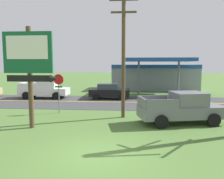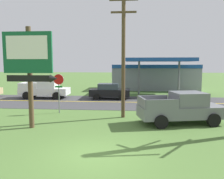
{
  "view_description": "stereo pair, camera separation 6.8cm",
  "coord_description": "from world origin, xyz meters",
  "px_view_note": "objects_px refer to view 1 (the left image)",
  "views": [
    {
      "loc": [
        1.44,
        -8.97,
        3.71
      ],
      "look_at": [
        0.0,
        8.0,
        1.8
      ],
      "focal_mm": 36.84,
      "sensor_mm": 36.0,
      "label": 1
    },
    {
      "loc": [
        1.51,
        -8.96,
        3.71
      ],
      "look_at": [
        0.0,
        8.0,
        1.8
      ],
      "focal_mm": 36.84,
      "sensor_mm": 36.0,
      "label": 2
    }
  ],
  "objects_px": {
    "stop_sign": "(59,86)",
    "car_black_far_lane": "(109,91)",
    "motel_sign": "(30,62)",
    "gas_station": "(154,76)",
    "pickup_white_on_road": "(45,89)",
    "pickup_grey_parked_on_lawn": "(182,108)",
    "utility_pole": "(123,52)"
  },
  "relations": [
    {
      "from": "stop_sign",
      "to": "car_black_far_lane",
      "type": "xyz_separation_m",
      "value": [
        3.11,
        7.25,
        -1.2
      ]
    },
    {
      "from": "gas_station",
      "to": "pickup_grey_parked_on_lawn",
      "type": "height_order",
      "value": "gas_station"
    },
    {
      "from": "motel_sign",
      "to": "gas_station",
      "type": "height_order",
      "value": "motel_sign"
    },
    {
      "from": "stop_sign",
      "to": "car_black_far_lane",
      "type": "distance_m",
      "value": 7.98
    },
    {
      "from": "gas_station",
      "to": "pickup_white_on_road",
      "type": "relative_size",
      "value": 2.31
    },
    {
      "from": "gas_station",
      "to": "utility_pole",
      "type": "bearing_deg",
      "value": -101.82
    },
    {
      "from": "gas_station",
      "to": "car_black_far_lane",
      "type": "distance_m",
      "value": 11.53
    },
    {
      "from": "motel_sign",
      "to": "pickup_white_on_road",
      "type": "distance_m",
      "value": 12.35
    },
    {
      "from": "pickup_grey_parked_on_lawn",
      "to": "car_black_far_lane",
      "type": "bearing_deg",
      "value": 119.83
    },
    {
      "from": "motel_sign",
      "to": "stop_sign",
      "type": "relative_size",
      "value": 1.96
    },
    {
      "from": "motel_sign",
      "to": "car_black_far_lane",
      "type": "distance_m",
      "value": 12.31
    },
    {
      "from": "stop_sign",
      "to": "pickup_white_on_road",
      "type": "height_order",
      "value": "stop_sign"
    },
    {
      "from": "gas_station",
      "to": "pickup_white_on_road",
      "type": "xyz_separation_m",
      "value": [
        -12.59,
        -10.02,
        -0.98
      ]
    },
    {
      "from": "utility_pole",
      "to": "pickup_grey_parked_on_lawn",
      "type": "height_order",
      "value": "utility_pole"
    },
    {
      "from": "pickup_white_on_road",
      "to": "pickup_grey_parked_on_lawn",
      "type": "bearing_deg",
      "value": -37.48
    },
    {
      "from": "stop_sign",
      "to": "gas_station",
      "type": "height_order",
      "value": "gas_station"
    },
    {
      "from": "utility_pole",
      "to": "pickup_white_on_road",
      "type": "distance_m",
      "value": 12.55
    },
    {
      "from": "motel_sign",
      "to": "car_black_far_lane",
      "type": "bearing_deg",
      "value": 73.61
    },
    {
      "from": "utility_pole",
      "to": "gas_station",
      "type": "bearing_deg",
      "value": 78.18
    },
    {
      "from": "stop_sign",
      "to": "utility_pole",
      "type": "height_order",
      "value": "utility_pole"
    },
    {
      "from": "pickup_grey_parked_on_lawn",
      "to": "pickup_white_on_road",
      "type": "height_order",
      "value": "same"
    },
    {
      "from": "motel_sign",
      "to": "car_black_far_lane",
      "type": "relative_size",
      "value": 1.38
    },
    {
      "from": "car_black_far_lane",
      "to": "utility_pole",
      "type": "bearing_deg",
      "value": -77.85
    },
    {
      "from": "utility_pole",
      "to": "motel_sign",
      "type": "bearing_deg",
      "value": -148.09
    },
    {
      "from": "motel_sign",
      "to": "gas_station",
      "type": "distance_m",
      "value": 23.35
    },
    {
      "from": "car_black_far_lane",
      "to": "pickup_grey_parked_on_lawn",
      "type": "bearing_deg",
      "value": -60.17
    },
    {
      "from": "utility_pole",
      "to": "pickup_white_on_road",
      "type": "bearing_deg",
      "value": 136.75
    },
    {
      "from": "stop_sign",
      "to": "pickup_grey_parked_on_lawn",
      "type": "relative_size",
      "value": 0.54
    },
    {
      "from": "motel_sign",
      "to": "gas_station",
      "type": "relative_size",
      "value": 0.48
    },
    {
      "from": "motel_sign",
      "to": "gas_station",
      "type": "bearing_deg",
      "value": 67.33
    },
    {
      "from": "pickup_grey_parked_on_lawn",
      "to": "pickup_white_on_road",
      "type": "relative_size",
      "value": 1.06
    },
    {
      "from": "stop_sign",
      "to": "motel_sign",
      "type": "bearing_deg",
      "value": -93.6
    }
  ]
}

